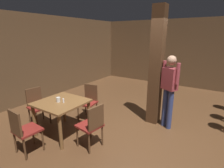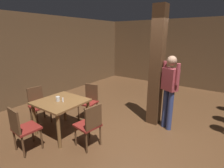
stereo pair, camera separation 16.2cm
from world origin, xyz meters
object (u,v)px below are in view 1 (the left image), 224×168
object	(u,v)px
chair_east	(92,124)
chair_south	(23,129)
chair_north	(89,100)
chair_west	(37,104)
napkin_cup	(58,100)
dining_table	(62,107)
salt_shaker	(63,101)
standing_person	(169,87)

from	to	relation	value
chair_east	chair_south	size ratio (longest dim) A/B	1.00
chair_north	chair_east	bearing A→B (deg)	-46.71
chair_west	napkin_cup	bearing A→B (deg)	-2.10
dining_table	salt_shaker	world-z (taller)	salt_shaker
chair_north	chair_east	distance (m)	1.31
dining_table	chair_east	size ratio (longest dim) A/B	1.09
dining_table	chair_north	distance (m)	0.92
salt_shaker	dining_table	bearing A→B (deg)	171.51
chair_north	chair_east	world-z (taller)	same
napkin_cup	salt_shaker	distance (m)	0.13
chair_south	standing_person	bearing A→B (deg)	52.22
salt_shaker	chair_south	bearing A→B (deg)	-98.83
salt_shaker	standing_person	xyz separation A→B (m)	(1.75, 1.58, 0.19)
napkin_cup	standing_person	world-z (taller)	standing_person
napkin_cup	dining_table	bearing A→B (deg)	53.04
chair_north	standing_person	world-z (taller)	standing_person
salt_shaker	napkin_cup	bearing A→B (deg)	-167.10
chair_north	standing_person	size ratio (longest dim) A/B	0.52
chair_west	dining_table	bearing A→B (deg)	0.78
dining_table	chair_west	bearing A→B (deg)	-179.22
chair_west	chair_east	xyz separation A→B (m)	(1.77, -0.03, 0.00)
dining_table	chair_south	xyz separation A→B (m)	(-0.04, -0.87, -0.13)
dining_table	chair_south	world-z (taller)	chair_south
chair_north	chair_south	bearing A→B (deg)	-90.80
chair_east	chair_west	bearing A→B (deg)	179.17
chair_east	standing_person	bearing A→B (deg)	58.93
chair_west	chair_north	distance (m)	1.27
chair_east	chair_south	xyz separation A→B (m)	(-0.92, -0.83, 0.00)
dining_table	salt_shaker	distance (m)	0.20
chair_west	chair_east	bearing A→B (deg)	-0.83
chair_east	chair_south	bearing A→B (deg)	-137.92
chair_west	standing_person	size ratio (longest dim) A/B	0.52
napkin_cup	standing_person	xyz separation A→B (m)	(1.88, 1.61, 0.19)
standing_person	chair_south	bearing A→B (deg)	-127.78
dining_table	napkin_cup	world-z (taller)	napkin_cup
napkin_cup	chair_east	bearing A→B (deg)	0.35
chair_north	standing_person	xyz separation A→B (m)	(1.86, 0.65, 0.50)
chair_west	salt_shaker	xyz separation A→B (m)	(0.98, -0.00, 0.30)
chair_south	chair_east	bearing A→B (deg)	42.08
napkin_cup	salt_shaker	size ratio (longest dim) A/B	1.10
chair_north	napkin_cup	bearing A→B (deg)	-91.18
chair_west	napkin_cup	xyz separation A→B (m)	(0.85, -0.03, 0.31)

